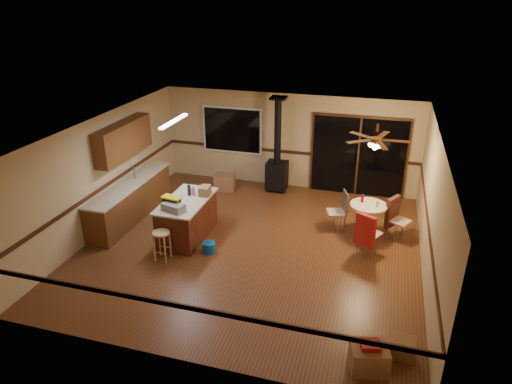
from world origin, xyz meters
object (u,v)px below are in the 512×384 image
at_px(dining_table, 368,215).
at_px(box_under_window, 225,182).
at_px(toolbox_black, 172,202).
at_px(chair_near, 366,230).
at_px(toolbox_grey, 173,207).
at_px(chair_right, 393,212).
at_px(kitchen_island, 187,218).
at_px(bar_stool, 162,246).
at_px(box_corner_a, 369,358).
at_px(box_corner_b, 402,347).
at_px(wood_stove, 277,166).
at_px(blue_bucket, 209,247).
at_px(chair_left, 341,207).

distance_m(dining_table, box_under_window, 4.25).
bearing_deg(toolbox_black, chair_near, 9.07).
distance_m(toolbox_grey, toolbox_black, 0.20).
distance_m(toolbox_black, chair_right, 4.83).
relative_size(chair_near, box_under_window, 1.29).
bearing_deg(box_under_window, chair_right, -17.90).
xyz_separation_m(kitchen_island, chair_right, (4.37, 1.27, 0.14)).
xyz_separation_m(kitchen_island, chair_near, (3.85, 0.27, 0.14)).
bearing_deg(bar_stool, dining_table, 28.65).
height_order(bar_stool, box_corner_a, bar_stool).
bearing_deg(chair_near, box_under_window, 148.21).
height_order(toolbox_grey, chair_near, toolbox_grey).
distance_m(chair_right, box_corner_b, 3.78).
bearing_deg(box_under_window, wood_stove, 13.27).
height_order(wood_stove, box_corner_a, wood_stove).
bearing_deg(box_corner_b, chair_near, 105.32).
xyz_separation_m(kitchen_island, box_corner_a, (4.13, -2.89, -0.25)).
xyz_separation_m(kitchen_island, toolbox_black, (-0.15, -0.37, 0.54)).
distance_m(wood_stove, chair_right, 3.55).
distance_m(chair_near, chair_right, 1.13).
bearing_deg(bar_stool, box_corner_a, -23.74).
height_order(blue_bucket, box_corner_b, box_corner_b).
distance_m(kitchen_island, box_under_window, 2.73).
bearing_deg(chair_right, dining_table, -165.41).
distance_m(blue_bucket, dining_table, 3.56).
distance_m(toolbox_black, blue_bucket, 1.23).
xyz_separation_m(bar_stool, chair_right, (4.49, 2.30, 0.28)).
bearing_deg(chair_left, box_under_window, 156.47).
distance_m(bar_stool, chair_left, 4.06).
relative_size(bar_stool, dining_table, 0.79).
bearing_deg(chair_left, bar_stool, -145.60).
bearing_deg(kitchen_island, bar_stool, -96.20).
bearing_deg(chair_right, kitchen_island, -163.77).
height_order(toolbox_grey, blue_bucket, toolbox_grey).
height_order(dining_table, box_corner_a, dining_table).
height_order(box_under_window, box_corner_a, box_under_window).
relative_size(kitchen_island, box_corner_b, 4.54).
height_order(wood_stove, chair_right, wood_stove).
bearing_deg(chair_left, chair_near, -58.33).
xyz_separation_m(wood_stove, toolbox_grey, (-1.34, -3.58, 0.24)).
xyz_separation_m(wood_stove, toolbox_black, (-1.45, -3.42, 0.27)).
distance_m(kitchen_island, chair_right, 4.56).
distance_m(toolbox_black, chair_left, 3.78).
height_order(wood_stove, blue_bucket, wood_stove).
relative_size(kitchen_island, box_under_window, 3.09).
bearing_deg(wood_stove, chair_right, -30.02).
bearing_deg(toolbox_grey, box_under_window, 91.05).
relative_size(box_under_window, box_corner_a, 1.03).
xyz_separation_m(chair_left, chair_near, (0.61, -1.00, 0.01)).
height_order(chair_near, chair_right, same).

